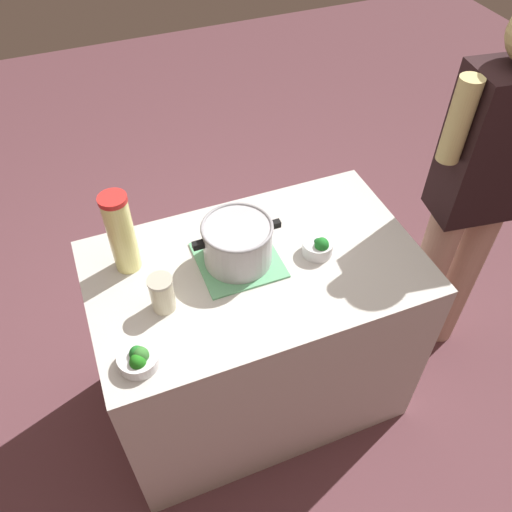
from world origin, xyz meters
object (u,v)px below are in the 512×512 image
object	(u,v)px
broccoli_bowl_center	(139,359)
mason_jar	(162,294)
lemonade_pitcher	(121,233)
broccoli_bowl_front	(318,247)
cooking_pot	(238,242)
person_cook	(475,199)

from	to	relation	value
broccoli_bowl_center	mason_jar	bearing A→B (deg)	56.22
lemonade_pitcher	broccoli_bowl_front	world-z (taller)	lemonade_pitcher
lemonade_pitcher	broccoli_bowl_front	xyz separation A→B (m)	(0.65, -0.19, -0.13)
cooking_pot	person_cook	distance (m)	0.96
cooking_pot	broccoli_bowl_center	distance (m)	0.52
lemonade_pitcher	broccoli_bowl_front	bearing A→B (deg)	-16.52
cooking_pot	broccoli_bowl_center	world-z (taller)	cooking_pot
broccoli_bowl_center	lemonade_pitcher	bearing A→B (deg)	82.39
lemonade_pitcher	cooking_pot	bearing A→B (deg)	-18.24
mason_jar	person_cook	size ratio (longest dim) A/B	0.08
lemonade_pitcher	broccoli_bowl_center	xyz separation A→B (m)	(-0.06, -0.41, -0.13)
cooking_pot	broccoli_bowl_center	xyz separation A→B (m)	(-0.42, -0.29, -0.06)
mason_jar	broccoli_bowl_center	world-z (taller)	mason_jar
broccoli_bowl_front	cooking_pot	bearing A→B (deg)	165.78
mason_jar	person_cook	bearing A→B (deg)	1.45
lemonade_pitcher	broccoli_bowl_center	size ratio (longest dim) A/B	2.49
broccoli_bowl_front	person_cook	world-z (taller)	person_cook
mason_jar	broccoli_bowl_center	size ratio (longest dim) A/B	1.06
lemonade_pitcher	mason_jar	size ratio (longest dim) A/B	2.34
cooking_pot	mason_jar	size ratio (longest dim) A/B	2.36
broccoli_bowl_front	person_cook	bearing A→B (deg)	-0.30
mason_jar	broccoli_bowl_front	size ratio (longest dim) A/B	1.20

